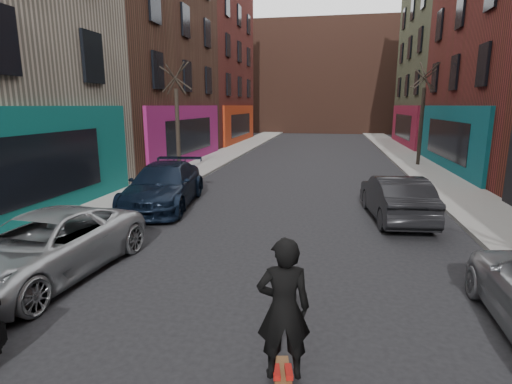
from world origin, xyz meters
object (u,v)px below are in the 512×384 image
at_px(tree_left_far, 177,108).
at_px(skateboarder, 284,309).
at_px(tree_right_far, 423,105).
at_px(skateboard, 282,378).
at_px(parked_left_end, 164,185).
at_px(parked_left_far, 43,247).
at_px(parked_right_end, 396,197).

height_order(tree_left_far, skateboarder, tree_left_far).
relative_size(tree_right_far, skateboard, 8.50).
bearing_deg(skateboard, parked_left_end, 110.18).
bearing_deg(parked_left_far, skateboarder, -19.34).
distance_m(tree_left_far, skateboard, 15.93).
bearing_deg(skateboarder, tree_left_far, -75.63).
xyz_separation_m(tree_left_far, parked_left_far, (1.60, -11.71, -2.71)).
bearing_deg(skateboard, parked_left_far, 144.75).
relative_size(tree_left_far, tree_right_far, 0.96).
distance_m(tree_right_far, parked_left_end, 16.06).
distance_m(parked_right_end, skateboard, 8.61).
bearing_deg(parked_right_end, tree_right_far, -109.99).
bearing_deg(parked_left_far, parked_left_end, 94.23).
xyz_separation_m(tree_right_far, skateboard, (-5.56, -19.99, -3.48)).
relative_size(tree_right_far, parked_left_far, 1.41).
relative_size(parked_left_far, parked_left_end, 0.93).
height_order(tree_right_far, parked_left_end, tree_right_far).
xyz_separation_m(tree_left_far, tree_right_far, (12.40, 6.00, 0.15)).
bearing_deg(tree_left_far, skateboard, -63.95).
distance_m(tree_left_far, parked_right_end, 11.37).
bearing_deg(parked_left_far, tree_left_far, 102.02).
height_order(tree_right_far, skateboard, tree_right_far).
xyz_separation_m(tree_right_far, parked_left_far, (-10.80, -17.71, -2.86)).
relative_size(tree_left_far, parked_left_end, 1.25).
distance_m(tree_left_far, tree_right_far, 13.78).
bearing_deg(skateboarder, tree_right_far, -117.22).
distance_m(parked_right_end, skateboarder, 8.59).
height_order(tree_left_far, parked_right_end, tree_left_far).
distance_m(tree_right_far, parked_right_end, 12.50).
xyz_separation_m(tree_right_far, parked_right_end, (-3.00, -11.80, -2.83)).
height_order(parked_left_end, parked_right_end, parked_left_end).
distance_m(skateboard, skateboarder, 0.98).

